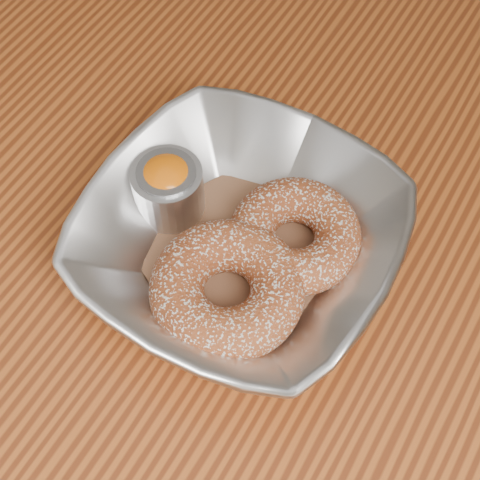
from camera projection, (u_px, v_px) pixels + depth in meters
The scene contains 7 objects.
ground_plane at pixel (195, 460), 1.24m from camera, with size 4.00×4.00×0.00m, color #565659.
table at pixel (158, 275), 0.69m from camera, with size 1.20×0.80×0.75m.
serving_bowl at pixel (240, 241), 0.55m from camera, with size 0.24×0.24×0.06m, color silver.
parchment at pixel (240, 254), 0.57m from camera, with size 0.14×0.14×0.00m, color brown.
donut_back at pixel (295, 235), 0.56m from camera, with size 0.10×0.10×0.04m, color brown.
donut_front at pixel (227, 289), 0.53m from camera, with size 0.11×0.11×0.04m, color brown.
ramekin at pixel (168, 187), 0.57m from camera, with size 0.06×0.06×0.05m.
Camera 1 is at (0.23, -0.24, 1.25)m, focal length 55.00 mm.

